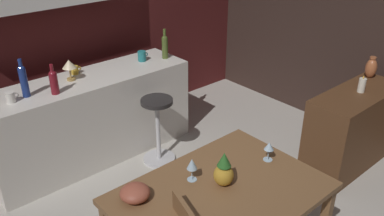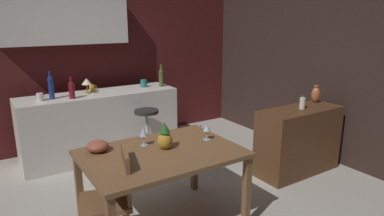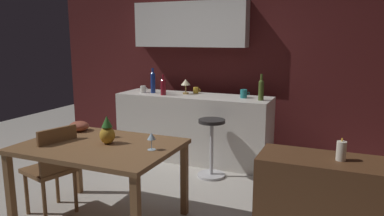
# 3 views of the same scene
# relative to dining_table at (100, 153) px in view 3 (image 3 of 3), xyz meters

# --- Properties ---
(ground_plane) EXTENTS (9.00, 9.00, 0.00)m
(ground_plane) POSITION_rel_dining_table_xyz_m (0.13, 0.48, -0.66)
(ground_plane) COLOR #B7B2A8
(wall_kitchen_back) EXTENTS (5.20, 0.33, 2.60)m
(wall_kitchen_back) POSITION_rel_dining_table_xyz_m (0.07, 2.56, 0.75)
(wall_kitchen_back) COLOR #4C1919
(wall_kitchen_back) RESTS_ON ground_plane
(dining_table) EXTENTS (1.36, 0.96, 0.74)m
(dining_table) POSITION_rel_dining_table_xyz_m (0.00, 0.00, 0.00)
(dining_table) COLOR brown
(dining_table) RESTS_ON ground_plane
(kitchen_counter) EXTENTS (2.10, 0.60, 0.90)m
(kitchen_counter) POSITION_rel_dining_table_xyz_m (0.08, 1.96, -0.21)
(kitchen_counter) COLOR silver
(kitchen_counter) RESTS_ON ground_plane
(sideboard_cabinet) EXTENTS (1.10, 0.44, 0.82)m
(sideboard_cabinet) POSITION_rel_dining_table_xyz_m (1.96, 0.11, -0.25)
(sideboard_cabinet) COLOR #56351E
(sideboard_cabinet) RESTS_ON ground_plane
(chair_near_window) EXTENTS (0.49, 0.49, 0.87)m
(chair_near_window) POSITION_rel_dining_table_xyz_m (-0.49, -0.07, -0.18)
(chair_near_window) COLOR brown
(chair_near_window) RESTS_ON ground_plane
(bar_stool) EXTENTS (0.34, 0.34, 0.71)m
(bar_stool) POSITION_rel_dining_table_xyz_m (0.54, 1.44, -0.28)
(bar_stool) COLOR #262323
(bar_stool) RESTS_ON ground_plane
(wine_glass_left) EXTENTS (0.07, 0.07, 0.15)m
(wine_glass_left) POSITION_rel_dining_table_xyz_m (0.51, 0.03, 0.19)
(wine_glass_left) COLOR silver
(wine_glass_left) RESTS_ON dining_table
(wine_glass_right) EXTENTS (0.07, 0.07, 0.17)m
(wine_glass_right) POSITION_rel_dining_table_xyz_m (-0.07, 0.22, 0.20)
(wine_glass_right) COLOR silver
(wine_glass_right) RESTS_ON dining_table
(pineapple_centerpiece) EXTENTS (0.14, 0.14, 0.25)m
(pineapple_centerpiece) POSITION_rel_dining_table_xyz_m (0.06, 0.04, 0.19)
(pineapple_centerpiece) COLOR gold
(pineapple_centerpiece) RESTS_ON dining_table
(fruit_bowl) EXTENTS (0.19, 0.19, 0.10)m
(fruit_bowl) POSITION_rel_dining_table_xyz_m (-0.47, 0.30, 0.13)
(fruit_bowl) COLOR #9E4C38
(fruit_bowl) RESTS_ON dining_table
(wine_bottle_ruby) EXTENTS (0.07, 0.07, 0.28)m
(wine_bottle_ruby) POSITION_rel_dining_table_xyz_m (-0.30, 1.82, 0.36)
(wine_bottle_ruby) COLOR maroon
(wine_bottle_ruby) RESTS_ON kitchen_counter
(wine_bottle_olive) EXTENTS (0.07, 0.07, 0.33)m
(wine_bottle_olive) POSITION_rel_dining_table_xyz_m (1.01, 1.91, 0.39)
(wine_bottle_olive) COLOR #475623
(wine_bottle_olive) RESTS_ON kitchen_counter
(wine_bottle_cobalt) EXTENTS (0.07, 0.07, 0.35)m
(wine_bottle_cobalt) POSITION_rel_dining_table_xyz_m (-0.52, 1.93, 0.40)
(wine_bottle_cobalt) COLOR navy
(wine_bottle_cobalt) RESTS_ON kitchen_counter
(cup_teal) EXTENTS (0.12, 0.09, 0.11)m
(cup_teal) POSITION_rel_dining_table_xyz_m (0.77, 2.00, 0.29)
(cup_teal) COLOR teal
(cup_teal) RESTS_ON kitchen_counter
(cup_white) EXTENTS (0.11, 0.08, 0.10)m
(cup_white) POSITION_rel_dining_table_xyz_m (-0.66, 1.90, 0.29)
(cup_white) COLOR white
(cup_white) RESTS_ON kitchen_counter
(cup_mustard) EXTENTS (0.11, 0.07, 0.08)m
(cup_mustard) POSITION_rel_dining_table_xyz_m (0.05, 2.13, 0.28)
(cup_mustard) COLOR gold
(cup_mustard) RESTS_ON kitchen_counter
(counter_lamp) EXTENTS (0.13, 0.13, 0.21)m
(counter_lamp) POSITION_rel_dining_table_xyz_m (-0.06, 2.01, 0.39)
(counter_lamp) COLOR #A58447
(counter_lamp) RESTS_ON kitchen_counter
(pillar_candle_tall) EXTENTS (0.07, 0.07, 0.16)m
(pillar_candle_tall) POSITION_rel_dining_table_xyz_m (1.98, 0.11, 0.23)
(pillar_candle_tall) COLOR white
(pillar_candle_tall) RESTS_ON sideboard_cabinet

